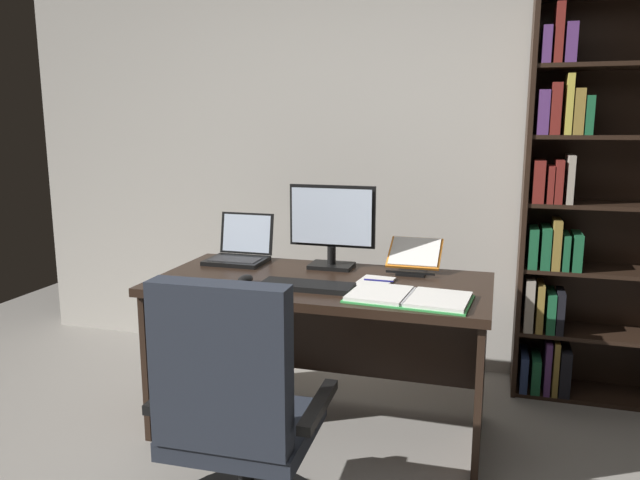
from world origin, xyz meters
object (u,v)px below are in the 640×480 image
object	(u,v)px
desk	(325,317)
computer_mouse	(245,279)
bookshelf	(582,212)
laptop	(240,251)
monitor	(332,227)
keyboard	(307,286)
notepad	(375,282)
reading_stand_with_book	(414,256)
pen	(379,280)
office_chair	(236,431)
open_binder	(409,297)

from	to	relation	value
desk	computer_mouse	bearing A→B (deg)	-143.39
bookshelf	laptop	bearing A→B (deg)	-163.48
monitor	keyboard	xyz separation A→B (m)	(-0.00, -0.42, -0.20)
bookshelf	notepad	bearing A→B (deg)	-141.43
reading_stand_with_book	monitor	bearing A→B (deg)	-171.82
notepad	pen	world-z (taller)	pen
desk	computer_mouse	size ratio (longest dim) A/B	15.17
office_chair	bookshelf	bearing A→B (deg)	50.50
laptop	open_binder	size ratio (longest dim) A/B	0.57
bookshelf	notepad	xyz separation A→B (m)	(-0.96, -0.77, -0.26)
desk	bookshelf	xyz separation A→B (m)	(1.22, 0.71, 0.47)
bookshelf	office_chair	distance (m)	2.17
monitor	open_binder	world-z (taller)	monitor
laptop	reading_stand_with_book	bearing A→B (deg)	3.47
keyboard	reading_stand_with_book	size ratio (longest dim) A/B	1.55
desk	keyboard	world-z (taller)	keyboard
computer_mouse	open_binder	size ratio (longest dim) A/B	0.20
open_binder	pen	world-z (taller)	open_binder
open_binder	pen	distance (m)	0.28
computer_mouse	notepad	bearing A→B (deg)	17.10
computer_mouse	notepad	world-z (taller)	computer_mouse
office_chair	notepad	distance (m)	0.99
pen	office_chair	bearing A→B (deg)	-110.99
monitor	computer_mouse	size ratio (longest dim) A/B	4.29
keyboard	desk	bearing A→B (deg)	85.56
desk	notepad	xyz separation A→B (m)	(0.26, -0.06, 0.21)
notepad	desk	bearing A→B (deg)	166.79
computer_mouse	notepad	xyz separation A→B (m)	(0.57, 0.18, -0.02)
laptop	computer_mouse	xyz separation A→B (m)	(0.21, -0.42, -0.03)
desk	notepad	distance (m)	0.34
office_chair	open_binder	size ratio (longest dim) A/B	1.86
monitor	computer_mouse	world-z (taller)	monitor
bookshelf	reading_stand_with_book	xyz separation A→B (m)	(-0.82, -0.46, -0.19)
notepad	bookshelf	bearing A→B (deg)	38.57
open_binder	keyboard	bearing A→B (deg)	178.55
computer_mouse	reading_stand_with_book	xyz separation A→B (m)	(0.71, 0.48, 0.05)
reading_stand_with_book	notepad	xyz separation A→B (m)	(-0.14, -0.30, -0.07)
office_chair	keyboard	size ratio (longest dim) A/B	2.36
monitor	keyboard	size ratio (longest dim) A/B	1.06
bookshelf	laptop	distance (m)	1.84
desk	monitor	bearing A→B (deg)	95.70
laptop	reading_stand_with_book	distance (m)	0.93
desk	laptop	distance (m)	0.62
laptop	reading_stand_with_book	xyz separation A→B (m)	(0.93, 0.06, 0.02)
desk	office_chair	size ratio (longest dim) A/B	1.59
desk	monitor	distance (m)	0.46
bookshelf	pen	bearing A→B (deg)	-140.84
keyboard	pen	distance (m)	0.34
laptop	keyboard	distance (m)	0.67
reading_stand_with_book	pen	distance (m)	0.33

